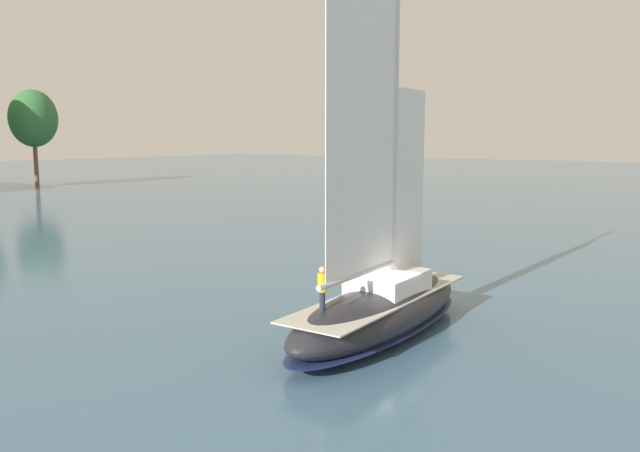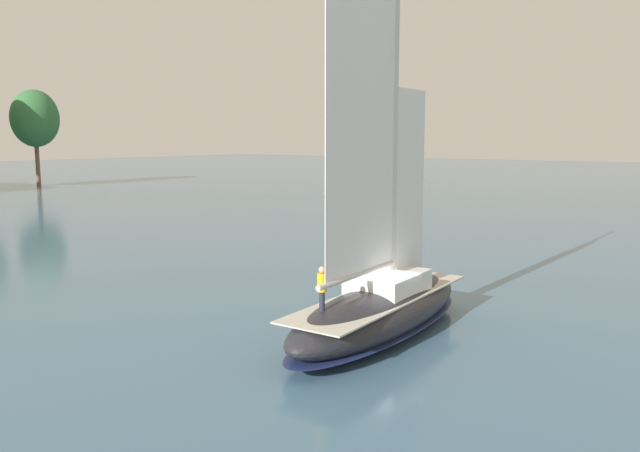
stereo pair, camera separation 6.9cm
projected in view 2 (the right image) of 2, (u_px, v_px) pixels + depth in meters
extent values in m
plane|color=#42667F|center=(380.00, 335.00, 24.66)|extent=(400.00, 400.00, 0.00)
cylinder|color=brown|center=(37.00, 160.00, 101.50)|extent=(0.67, 0.67, 8.34)
ellipsoid|color=#336B38|center=(35.00, 118.00, 100.56)|extent=(7.51, 7.51, 9.18)
ellipsoid|color=#232328|center=(381.00, 311.00, 24.52)|extent=(11.93, 3.87, 2.00)
ellipsoid|color=#19234C|center=(381.00, 324.00, 24.59)|extent=(12.05, 3.91, 0.24)
cube|color=#BCB7A8|center=(381.00, 297.00, 24.44)|extent=(10.49, 3.27, 0.06)
cube|color=silver|center=(388.00, 283.00, 24.85)|extent=(3.41, 2.47, 0.83)
cylinder|color=silver|center=(395.00, 106.00, 24.17)|extent=(0.24, 0.24, 14.73)
cylinder|color=silver|center=(359.00, 274.00, 22.87)|extent=(5.31, 0.46, 0.20)
cube|color=white|center=(363.00, 107.00, 22.19)|extent=(4.88, 0.27, 12.08)
cube|color=white|center=(410.00, 189.00, 25.77)|extent=(2.59, 0.15, 8.10)
cylinder|color=#232838|center=(322.00, 303.00, 21.70)|extent=(0.21, 0.21, 0.85)
cylinder|color=gold|center=(322.00, 282.00, 21.60)|extent=(0.36, 0.36, 0.65)
sphere|color=tan|center=(322.00, 270.00, 21.53)|extent=(0.24, 0.24, 0.24)
cylinder|color=red|center=(390.00, 252.00, 40.85)|extent=(0.94, 0.94, 0.71)
cone|color=red|center=(390.00, 240.00, 40.74)|extent=(0.71, 0.71, 0.86)
sphere|color=#F2F266|center=(390.00, 232.00, 40.66)|extent=(0.16, 0.16, 0.16)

